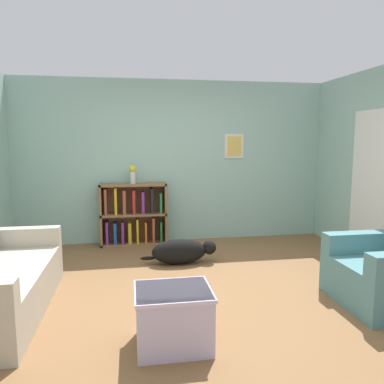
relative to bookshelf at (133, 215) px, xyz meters
The scene contains 6 objects.
ground_plane 2.21m from the bookshelf, 71.87° to the right, with size 14.00×14.00×0.00m, color brown.
wall_back 1.09m from the bookshelf, 16.38° to the left, with size 5.60×0.13×2.60m.
bookshelf is the anchor object (origin of this frame).
coffee_table 3.10m from the bookshelf, 84.75° to the right, with size 0.61×0.51×0.47m.
dog 1.28m from the bookshelf, 60.00° to the right, with size 1.02×0.30×0.33m.
vase 0.67m from the bookshelf, 69.37° to the right, with size 0.11×0.11×0.29m.
Camera 1 is at (-0.70, -3.84, 1.64)m, focal length 35.00 mm.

